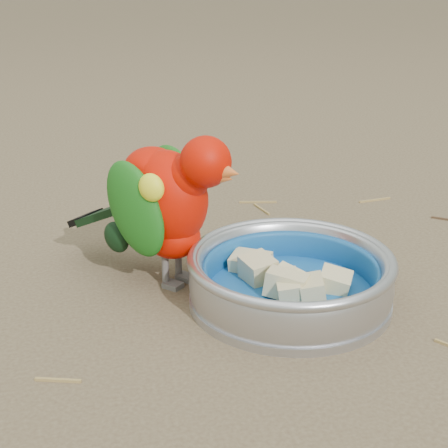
{
  "coord_description": "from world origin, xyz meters",
  "views": [
    {
      "loc": [
        -0.22,
        -0.59,
        0.39
      ],
      "look_at": [
        -0.05,
        0.15,
        0.08
      ],
      "focal_mm": 55.0,
      "sensor_mm": 36.0,
      "label": 1
    }
  ],
  "objects": [
    {
      "name": "fruit_wedges",
      "position": [
        0.01,
        0.09,
        0.03
      ],
      "size": [
        0.14,
        0.14,
        0.03
      ],
      "primitive_type": null,
      "color": "#D1C18A",
      "rests_on": "food_bowl"
    },
    {
      "name": "bowl_wall",
      "position": [
        0.01,
        0.09,
        0.04
      ],
      "size": [
        0.24,
        0.24,
        0.04
      ],
      "primitive_type": null,
      "color": "#B2B2BA",
      "rests_on": "food_bowl"
    },
    {
      "name": "ground",
      "position": [
        0.0,
        0.0,
        0.0
      ],
      "size": [
        60.0,
        60.0,
        0.0
      ],
      "primitive_type": "plane",
      "color": "brown"
    },
    {
      "name": "food_bowl",
      "position": [
        0.01,
        0.09,
        0.01
      ],
      "size": [
        0.24,
        0.24,
        0.02
      ],
      "primitive_type": "cylinder",
      "color": "#B2B2BA",
      "rests_on": "ground"
    },
    {
      "name": "lory_parrot",
      "position": [
        -0.12,
        0.18,
        0.09
      ],
      "size": [
        0.24,
        0.24,
        0.19
      ],
      "primitive_type": null,
      "rotation": [
        0.0,
        0.0,
        -2.38
      ],
      "color": "#C30E00",
      "rests_on": "ground"
    },
    {
      "name": "ground_debris",
      "position": [
        -0.01,
        0.1,
        0.0
      ],
      "size": [
        0.9,
        0.8,
        0.01
      ],
      "primitive_type": null,
      "color": "olive",
      "rests_on": "ground"
    }
  ]
}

